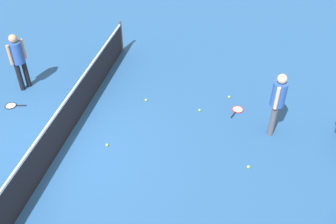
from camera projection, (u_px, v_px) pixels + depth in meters
The scene contains 11 objects.
ground_plane at pixel (59, 151), 9.03m from camera, with size 40.00×40.00×0.00m, color #265693.
court_net at pixel (55, 135), 8.72m from camera, with size 10.09×0.09×1.07m.
player_near_side at pixel (278, 99), 8.95m from camera, with size 0.53×0.41×1.70m.
player_far_side at pixel (18, 57), 10.50m from camera, with size 0.51×0.45×1.70m.
tennis_racket_near_player at pixel (237, 110), 10.25m from camera, with size 0.61×0.40×0.03m.
tennis_racket_far_player at pixel (12, 106), 10.40m from camera, with size 0.38×0.61×0.03m.
tennis_ball_near_player at pixel (146, 100), 10.58m from camera, with size 0.07×0.07×0.07m, color #C6E033.
tennis_ball_by_net at pixel (200, 110), 10.21m from camera, with size 0.07×0.07×0.07m, color #C6E033.
tennis_ball_midcourt at pixel (229, 97), 10.69m from camera, with size 0.07×0.07×0.07m, color #C6E033.
tennis_ball_baseline at pixel (107, 145), 9.13m from camera, with size 0.07×0.07×0.07m, color #C6E033.
tennis_ball_stray_right at pixel (248, 167), 8.57m from camera, with size 0.07×0.07×0.07m, color #C6E033.
Camera 1 is at (-5.86, -3.89, 6.29)m, focal length 40.62 mm.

